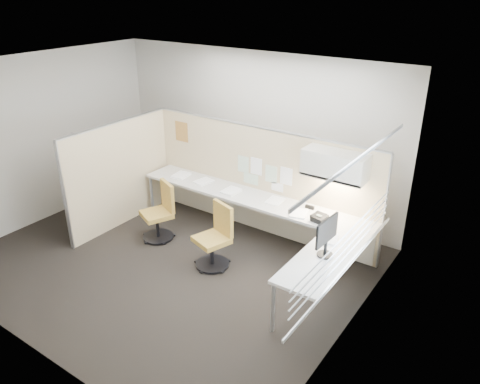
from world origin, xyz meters
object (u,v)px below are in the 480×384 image
Objects in this scene: monitor at (327,235)px; chair_left at (161,213)px; desk at (264,213)px; phone at (319,218)px; chair_right at (216,238)px.

chair_left is at bearing 91.95° from monitor.
monitor is (1.37, -0.78, 0.42)m from desk.
monitor is at bearing -47.62° from phone.
phone is (-0.46, 0.77, -0.24)m from monitor.
chair_right reaches higher than phone.
phone is at bearing -0.21° from desk.
chair_right is 1.50m from phone.
chair_right is (1.20, -0.13, 0.00)m from chair_left.
desk is 1.66m from chair_left.
desk is at bearing 87.14° from chair_right.
chair_right is 3.86× the size of phone.
chair_left is 2.94m from monitor.
monitor reaches higher than phone.
chair_left is 2.54m from phone.
chair_right is at bearing -110.69° from desk.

